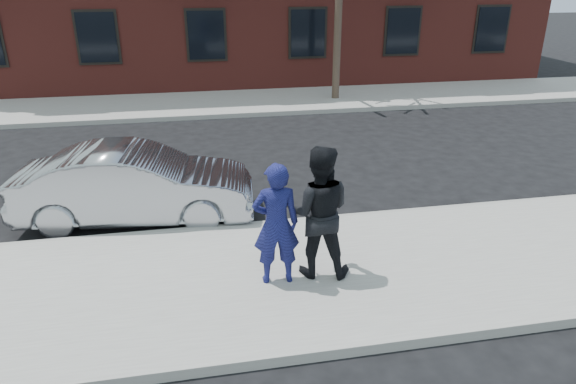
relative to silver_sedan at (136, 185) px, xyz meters
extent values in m
plane|color=black|center=(1.72, -2.41, -0.70)|extent=(100.00, 100.00, 0.00)
cube|color=gray|center=(1.72, -2.66, -0.63)|extent=(50.00, 3.50, 0.15)
cube|color=#999691|center=(1.72, -0.86, -0.63)|extent=(50.00, 0.10, 0.15)
cube|color=gray|center=(1.72, 8.84, -0.63)|extent=(50.00, 3.50, 0.15)
cube|color=#999691|center=(1.72, 7.04, -0.63)|extent=(50.00, 0.10, 0.15)
cube|color=black|center=(5.62, 10.53, 1.50)|extent=(1.30, 0.06, 1.70)
cube|color=black|center=(13.22, 10.53, 1.50)|extent=(1.30, 0.06, 1.70)
cylinder|color=#382C21|center=(6.22, 8.59, 1.55)|extent=(0.26, 0.26, 4.20)
imported|color=#999BA3|center=(0.00, 0.00, 0.00)|extent=(4.40, 1.91, 1.41)
imported|color=navy|center=(2.15, -2.78, 0.36)|extent=(0.68, 0.46, 1.82)
cube|color=black|center=(2.11, -2.55, 0.67)|extent=(0.07, 0.13, 0.08)
imported|color=black|center=(2.78, -2.67, 0.44)|extent=(1.12, 0.97, 1.99)
cube|color=black|center=(2.68, -2.45, 0.48)|extent=(0.08, 0.14, 0.06)
camera|label=1|loc=(1.11, -9.10, 3.59)|focal=32.00mm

